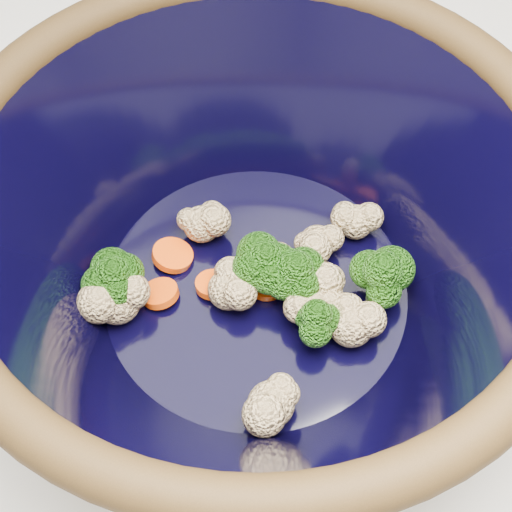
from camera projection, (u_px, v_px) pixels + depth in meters
The scene contains 4 objects.
ground at pixel (223, 502), 1.36m from camera, with size 3.00×3.00×0.00m, color #9E7A54.
counter at pixel (210, 418), 0.98m from camera, with size 1.20×1.20×0.90m, color white.
mixing_bowl at pixel (256, 242), 0.48m from camera, with size 0.47×0.47×0.18m.
vegetable_pile at pixel (274, 284), 0.50m from camera, with size 0.22×0.18×0.06m.
Camera 1 is at (-0.11, -0.34, 1.39)m, focal length 50.00 mm.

